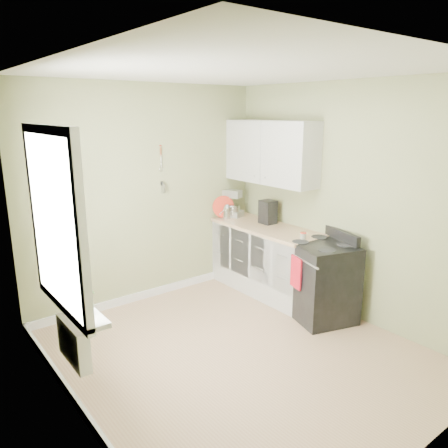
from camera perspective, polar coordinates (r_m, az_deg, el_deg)
floor at (r=4.58m, az=1.98°, el=-16.64°), size 3.20×3.60×0.02m
ceiling at (r=3.94m, az=2.35°, el=19.58°), size 3.20×3.60×0.02m
wall_back at (r=5.53m, az=-10.02°, el=3.75°), size 3.20×0.02×2.70m
wall_left at (r=3.30m, az=-19.88°, el=-4.26°), size 0.02×3.60×2.70m
wall_right at (r=5.21m, az=15.86°, el=2.77°), size 0.02×3.60×2.70m
base_cabinets at (r=5.86m, az=5.53°, el=-4.74°), size 0.60×1.60×0.87m
countertop at (r=5.72m, az=5.57°, el=-0.45°), size 0.64×1.60×0.04m
upper_cabinets at (r=5.72m, az=6.11°, el=9.30°), size 0.35×1.40×0.80m
window at (r=3.53m, az=-21.30°, el=0.20°), size 0.06×1.14×1.44m
window_sill at (r=3.76m, az=-19.28°, el=-9.57°), size 0.18×1.14×0.04m
radiator at (r=3.85m, az=-19.04°, el=-14.42°), size 0.12×0.50×0.35m
wall_utensils at (r=5.56m, az=-8.15°, el=6.13°), size 0.02×0.14×0.58m
stove at (r=5.24m, az=12.55°, el=-7.17°), size 0.84×0.89×1.02m
stand_mixer at (r=6.21m, az=0.82°, el=2.67°), size 0.31×0.38×0.42m
kettle at (r=6.08m, az=0.37°, el=1.67°), size 0.20×0.12×0.20m
coffee_maker at (r=5.82m, az=5.74°, el=1.49°), size 0.18×0.20×0.31m
red_tray at (r=6.11m, az=-0.08°, el=2.27°), size 0.31×0.17×0.31m
jar at (r=5.19m, az=10.30°, el=-1.51°), size 0.07×0.07×0.08m
plant_a at (r=3.39m, az=-17.37°, el=-9.23°), size 0.17×0.17×0.27m
plant_b at (r=3.71m, az=-19.42°, el=-7.17°), size 0.20×0.20×0.28m
plant_c at (r=3.84m, az=-20.15°, el=-6.40°), size 0.23×0.23×0.30m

